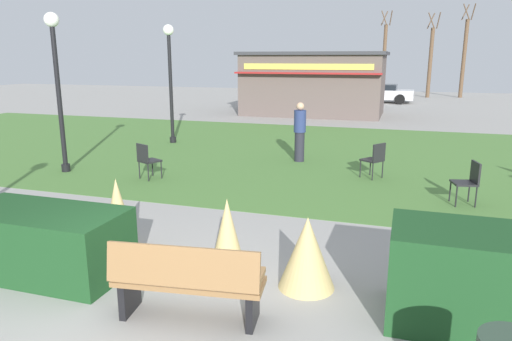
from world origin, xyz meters
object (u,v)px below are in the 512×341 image
food_kiosk (314,83)px  cafe_chair_center (469,179)px  person_strolling (300,132)px  tree_center_bg (464,57)px  lamppost_far (170,69)px  cafe_chair_west (147,158)px  tree_right_bg (384,58)px  lamppost_mid (57,74)px  parked_car_center_slot (380,93)px  park_bench (187,282)px  parked_car_west_slot (303,91)px  cafe_chair_north (375,158)px  tree_left_bg (430,61)px

food_kiosk → cafe_chair_center: (5.99, -14.66, -1.08)m
person_strolling → tree_center_bg: tree_center_bg is taller
lamppost_far → person_strolling: 5.43m
cafe_chair_west → tree_right_bg: bearing=82.7°
lamppost_mid → parked_car_center_slot: 23.74m
lamppost_mid → food_kiosk: (3.70, 14.77, -0.91)m
park_bench → lamppost_mid: 8.57m
park_bench → cafe_chair_center: bearing=58.3°
food_kiosk → parked_car_west_slot: food_kiosk is taller
cafe_chair_center → tree_right_bg: 30.82m
tree_center_bg → park_bench: bearing=-99.9°
cafe_chair_center → person_strolling: person_strolling is taller
parked_car_west_slot → parked_car_center_slot: size_ratio=1.02×
tree_right_bg → parked_car_center_slot: bearing=-88.0°
person_strolling → parked_car_center_slot: 19.64m
lamppost_mid → lamppost_far: same height
lamppost_far → tree_right_bg: bearing=77.5°
cafe_chair_west → parked_car_west_slot: size_ratio=0.20×
lamppost_far → cafe_chair_center: lamppost_far is taller
lamppost_far → person_strolling: size_ratio=2.36×
lamppost_mid → person_strolling: (5.55, 3.09, -1.66)m
parked_car_west_slot → cafe_chair_north: bearing=-73.3°
parked_car_center_slot → tree_left_bg: tree_left_bg is taller
lamppost_far → parked_car_west_slot: 18.08m
lamppost_mid → parked_car_center_slot: lamppost_mid is taller
cafe_chair_north → parked_car_center_slot: (-1.10, 21.00, 0.12)m
tree_left_bg → cafe_chair_north: bearing=-94.5°
tree_left_bg → parked_car_west_slot: bearing=-147.3°
cafe_chair_north → tree_right_bg: bearing=92.7°
cafe_chair_center → cafe_chair_north: size_ratio=1.00×
park_bench → parked_car_west_slot: bearing=99.6°
cafe_chair_west → parked_car_west_slot: parked_car_west_slot is taller
park_bench → tree_right_bg: tree_right_bg is taller
park_bench → parked_car_center_slot: parked_car_center_slot is taller
cafe_chair_center → tree_center_bg: 28.84m
parked_car_west_slot → tree_center_bg: tree_center_bg is taller
lamppost_far → person_strolling: lamppost_far is taller
park_bench → parked_car_west_slot: 28.64m
person_strolling → tree_right_bg: bearing=38.9°
person_strolling → parked_car_west_slot: size_ratio=0.39×
food_kiosk → person_strolling: food_kiosk is taller
cafe_chair_west → cafe_chair_north: (5.29, 1.78, 0.00)m
park_bench → tree_left_bg: bearing=83.8°
person_strolling → parked_car_west_slot: (-4.10, 19.61, -0.22)m
cafe_chair_west → parked_car_center_slot: bearing=79.6°
park_bench → lamppost_far: bearing=118.4°
food_kiosk → parked_car_center_slot: 8.52m
food_kiosk → cafe_chair_north: bearing=-72.8°
park_bench → cafe_chair_center: size_ratio=1.97×
tree_right_bg → cafe_chair_west: bearing=-97.3°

